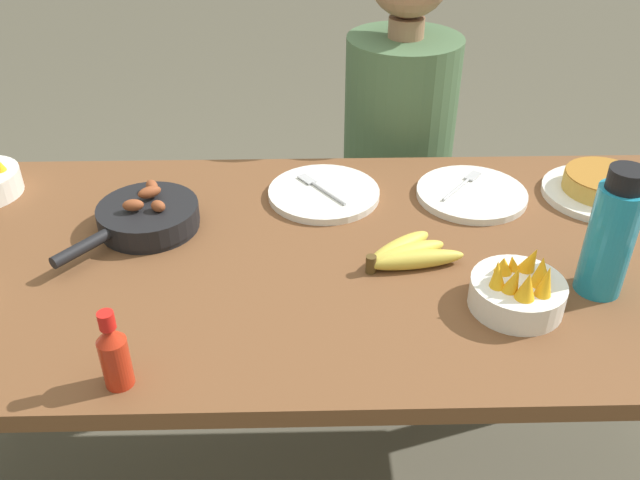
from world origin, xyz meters
TOP-DOWN VIEW (x-y plane):
  - dining_table at (0.00, 0.00)m, footprint 1.86×0.81m
  - banana_bunch at (0.16, -0.04)m, footprint 0.20×0.14m
  - skillet at (-0.35, 0.10)m, footprint 0.25×0.29m
  - frittata_plate_center at (0.63, 0.20)m, footprint 0.25×0.25m
  - empty_plate_far_left at (0.01, 0.22)m, footprint 0.25×0.25m
  - empty_plate_far_right at (0.34, 0.21)m, footprint 0.24×0.24m
  - fruit_bowl_mango at (0.34, -0.17)m, footprint 0.16×0.16m
  - water_bottle at (0.50, -0.13)m, footprint 0.08×0.08m
  - hot_sauce_bottle at (-0.31, -0.34)m, footprint 0.04×0.04m
  - person_figure at (0.23, 0.62)m, footprint 0.33×0.33m

SIDE VIEW (x-z plane):
  - person_figure at x=0.23m, z-range -0.10..1.13m
  - dining_table at x=0.00m, z-range 0.28..1.01m
  - empty_plate_far_left at x=0.01m, z-range 0.73..0.76m
  - empty_plate_far_right at x=0.34m, z-range 0.73..0.76m
  - banana_bunch at x=0.16m, z-range 0.74..0.78m
  - frittata_plate_center at x=0.63m, z-range 0.73..0.79m
  - skillet at x=-0.35m, z-range 0.72..0.81m
  - fruit_bowl_mango at x=0.34m, z-range 0.72..0.83m
  - hot_sauce_bottle at x=-0.31m, z-range 0.73..0.87m
  - water_bottle at x=0.50m, z-range 0.73..0.98m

